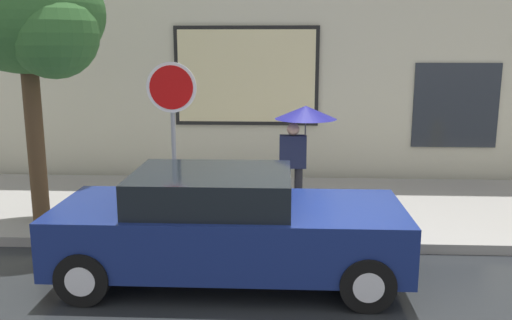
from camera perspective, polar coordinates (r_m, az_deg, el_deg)
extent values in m
plane|color=black|center=(7.21, 7.04, -12.45)|extent=(60.00, 60.00, 0.00)
cube|color=gray|center=(9.99, 5.81, -4.96)|extent=(20.00, 4.00, 0.15)
cube|color=beige|center=(12.07, 5.53, 14.39)|extent=(20.00, 0.40, 7.00)
cube|color=black|center=(11.86, -1.01, 8.75)|extent=(3.10, 0.06, 2.11)
cube|color=beige|center=(11.83, -1.02, 8.74)|extent=(2.94, 0.03, 1.95)
cube|color=#262B33|center=(12.46, 20.13, 5.36)|extent=(1.80, 0.04, 1.80)
cube|color=navy|center=(7.02, -2.76, -7.56)|extent=(4.36, 1.72, 0.73)
cube|color=black|center=(6.87, -4.62, -2.98)|extent=(1.96, 1.51, 0.42)
cylinder|color=black|center=(7.90, 9.81, -7.82)|extent=(0.64, 0.22, 0.64)
cylinder|color=silver|center=(7.90, 9.81, -7.82)|extent=(0.35, 0.24, 0.35)
cylinder|color=black|center=(6.44, 11.52, -12.54)|extent=(0.64, 0.22, 0.64)
cylinder|color=silver|center=(6.44, 11.52, -12.54)|extent=(0.35, 0.24, 0.35)
cylinder|color=black|center=(8.16, -13.76, -7.33)|extent=(0.64, 0.22, 0.64)
cylinder|color=silver|center=(8.16, -13.76, -7.33)|extent=(0.35, 0.24, 0.35)
cylinder|color=black|center=(6.77, -17.59, -11.65)|extent=(0.64, 0.22, 0.64)
cylinder|color=silver|center=(6.77, -17.59, -11.65)|extent=(0.35, 0.24, 0.35)
cylinder|color=black|center=(9.38, 3.19, -3.09)|extent=(0.14, 0.14, 0.78)
cylinder|color=black|center=(9.39, 4.44, -3.10)|extent=(0.14, 0.14, 0.78)
cube|color=#191E38|center=(9.23, 3.87, 0.89)|extent=(0.45, 0.22, 0.55)
sphere|color=tan|center=(9.17, 3.90, 3.22)|extent=(0.21, 0.21, 0.21)
cylinder|color=#4C4C51|center=(9.20, 5.16, 2.40)|extent=(0.02, 0.02, 0.90)
cone|color=navy|center=(9.14, 5.21, 4.97)|extent=(1.03, 1.03, 0.22)
cylinder|color=#4C3823|center=(9.33, -22.02, 1.75)|extent=(0.27, 0.27, 2.62)
ellipsoid|color=#33662D|center=(9.22, -22.99, 13.91)|extent=(2.42, 2.06, 1.81)
sphere|color=#33662D|center=(8.71, -20.39, 12.27)|extent=(1.33, 1.33, 1.33)
cylinder|color=gray|center=(8.52, -8.58, 1.34)|extent=(0.07, 0.07, 2.54)
cylinder|color=white|center=(8.36, -8.82, 7.50)|extent=(0.76, 0.02, 0.76)
cylinder|color=red|center=(8.35, -8.84, 7.49)|extent=(0.66, 0.02, 0.66)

